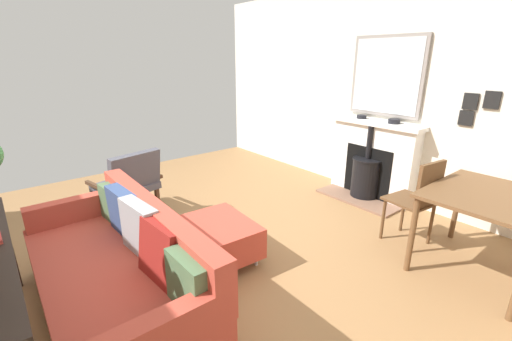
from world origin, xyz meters
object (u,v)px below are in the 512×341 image
object	(u,v)px
mantel_bowl_near	(362,116)
dining_chair_near_fireplace	(419,196)
armchair_accent	(129,181)
ottoman	(214,238)
mantel_bowl_far	(394,121)
dining_table	(490,205)
sofa	(120,270)
fireplace	(371,164)

from	to	relation	value
mantel_bowl_near	dining_chair_near_fireplace	world-z (taller)	mantel_bowl_near
armchair_accent	ottoman	bearing A→B (deg)	100.31
dining_chair_near_fireplace	mantel_bowl_far	bearing A→B (deg)	-135.38
mantel_bowl_near	dining_table	distance (m)	2.02
armchair_accent	dining_chair_near_fireplace	size ratio (longest dim) A/B	0.90
sofa	ottoman	xyz separation A→B (m)	(-0.87, -0.14, -0.13)
mantel_bowl_near	dining_table	size ratio (longest dim) A/B	0.13
ottoman	mantel_bowl_near	bearing A→B (deg)	-174.66
ottoman	dining_chair_near_fireplace	xyz separation A→B (m)	(-1.68, 1.01, 0.30)
dining_table	ottoman	bearing A→B (deg)	-43.09
mantel_bowl_near	dining_chair_near_fireplace	distance (m)	1.57
armchair_accent	dining_chair_near_fireplace	distance (m)	3.10
fireplace	ottoman	bearing A→B (deg)	-0.07
mantel_bowl_near	ottoman	xyz separation A→B (m)	(2.48, 0.23, -0.82)
fireplace	sofa	bearing A→B (deg)	2.39
sofa	dining_chair_near_fireplace	bearing A→B (deg)	161.17
mantel_bowl_far	sofa	distance (m)	3.42
fireplace	dining_chair_near_fireplace	size ratio (longest dim) A/B	1.37
ottoman	dining_table	size ratio (longest dim) A/B	0.74
sofa	dining_table	distance (m)	2.96
mantel_bowl_far	dining_table	distance (m)	1.62
dining_table	dining_chair_near_fireplace	bearing A→B (deg)	-88.91
fireplace	armchair_accent	distance (m)	3.05
fireplace	mantel_bowl_far	size ratio (longest dim) A/B	8.65
fireplace	dining_table	world-z (taller)	fireplace
dining_chair_near_fireplace	dining_table	bearing A→B (deg)	91.09
fireplace	mantel_bowl_far	xyz separation A→B (m)	(-0.03, 0.23, 0.61)
mantel_bowl_far	sofa	xyz separation A→B (m)	(3.35, -0.09, -0.70)
mantel_bowl_far	dining_chair_near_fireplace	bearing A→B (deg)	44.62
mantel_bowl_far	dining_table	xyz separation A→B (m)	(0.78, 1.35, -0.42)
sofa	dining_chair_near_fireplace	world-z (taller)	dining_chair_near_fireplace
fireplace	ottoman	world-z (taller)	fireplace
sofa	armchair_accent	bearing A→B (deg)	-111.66
dining_chair_near_fireplace	mantel_bowl_near	bearing A→B (deg)	-122.50
fireplace	dining_chair_near_fireplace	world-z (taller)	fireplace
mantel_bowl_near	dining_table	bearing A→B (deg)	66.72
mantel_bowl_far	dining_table	bearing A→B (deg)	60.02
sofa	dining_table	xyz separation A→B (m)	(-2.57, 1.44, 0.28)
dining_table	dining_chair_near_fireplace	distance (m)	0.58
armchair_accent	dining_chair_near_fireplace	xyz separation A→B (m)	(-1.94, 2.42, 0.09)
mantel_bowl_near	ottoman	bearing A→B (deg)	5.34
mantel_bowl_far	ottoman	world-z (taller)	mantel_bowl_far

